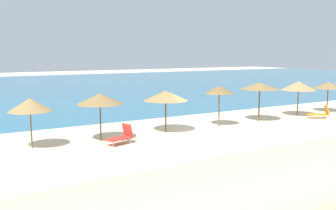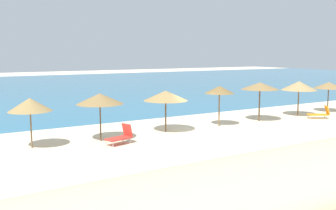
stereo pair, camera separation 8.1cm
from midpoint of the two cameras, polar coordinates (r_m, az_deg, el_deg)
name	(u,v)px [view 1 (the left image)]	position (r m, az deg, el deg)	size (l,w,h in m)	color
ground_plane	(201,134)	(22.72, 4.78, -4.25)	(160.00, 160.00, 0.00)	beige
sea_water	(50,87)	(55.00, -17.22, 2.51)	(160.00, 58.54, 0.01)	teal
beach_umbrella_2	(30,105)	(20.03, -19.91, 0.03)	(2.13, 2.13, 2.52)	brown
beach_umbrella_3	(100,99)	(20.73, -10.18, 0.91)	(2.52, 2.52, 2.58)	brown
beach_umbrella_4	(166,96)	(22.78, -0.44, 1.39)	(2.64, 2.64, 2.49)	brown
beach_umbrella_5	(219,90)	(24.83, 7.55, 2.25)	(1.93, 1.93, 2.62)	brown
beach_umbrella_6	(260,86)	(27.23, 13.38, 2.77)	(2.59, 2.59, 2.70)	brown
beach_umbrella_7	(299,86)	(30.26, 18.76, 2.73)	(2.62, 2.62, 2.62)	brown
beach_umbrella_8	(328,85)	(33.18, 22.64, 2.72)	(2.37, 2.37, 2.41)	brown
lounge_chair_1	(320,113)	(29.85, 21.56, -1.15)	(1.58, 1.28, 0.95)	orange
lounge_chair_3	(121,136)	(20.16, -7.08, -4.58)	(1.52, 1.03, 1.02)	red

